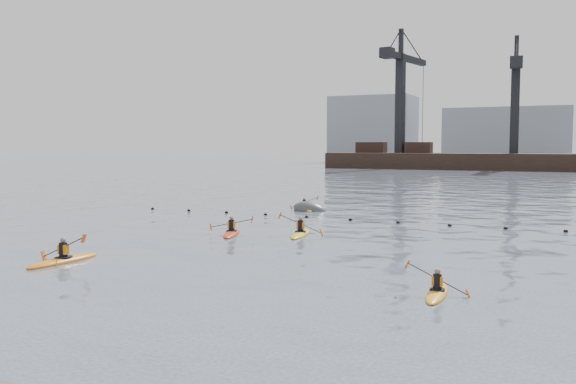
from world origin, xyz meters
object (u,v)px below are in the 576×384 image
object	(u,v)px
kayaker_1	(437,292)
mooring_buoy	(311,211)
kayaker_3	(301,233)
kayaker_0	(64,260)
kayaker_2	(232,232)
kayaker_5	(304,209)

from	to	relation	value
kayaker_1	mooring_buoy	bearing A→B (deg)	117.77
kayaker_1	kayaker_3	distance (m)	13.09
kayaker_0	kayaker_3	size ratio (longest dim) A/B	1.02
kayaker_0	kayaker_1	bearing A→B (deg)	6.25
kayaker_2	kayaker_3	xyz separation A→B (m)	(3.34, 1.26, 0.00)
kayaker_3	kayaker_0	bearing A→B (deg)	-129.15
kayaker_3	kayaker_5	size ratio (longest dim) A/B	1.25
kayaker_3	mooring_buoy	world-z (taller)	kayaker_3
kayaker_1	kayaker_2	xyz separation A→B (m)	(-12.21, 8.38, 0.01)
kayaker_5	mooring_buoy	xyz separation A→B (m)	(0.61, -0.30, -0.09)
kayaker_2	mooring_buoy	size ratio (longest dim) A/B	1.36
kayaker_1	kayaker_2	size ratio (longest dim) A/B	0.86
mooring_buoy	kayaker_2	bearing A→B (deg)	-86.42
kayaker_5	mooring_buoy	size ratio (longest dim) A/B	1.12
kayaker_5	kayaker_2	bearing A→B (deg)	-123.43
kayaker_0	kayaker_2	xyz separation A→B (m)	(2.14, 9.35, -0.00)
kayaker_2	kayaker_3	distance (m)	3.57
kayaker_2	kayaker_5	xyz separation A→B (m)	(-1.38, 12.57, -0.01)
kayaker_0	kayaker_1	world-z (taller)	kayaker_0
kayaker_5	kayaker_3	bearing A→B (deg)	-107.03
kayaker_0	kayaker_1	xyz separation A→B (m)	(14.35, 0.96, -0.02)
kayaker_0	kayaker_3	bearing A→B (deg)	65.05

